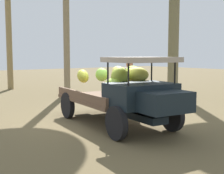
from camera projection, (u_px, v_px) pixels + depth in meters
The scene contains 3 objects.
ground_plane at pixel (106, 122), 8.69m from camera, with size 60.00×60.00×0.00m, color brown.
truck at pixel (126, 92), 7.92m from camera, with size 4.58×2.15×1.82m.
farmer at pixel (129, 82), 9.86m from camera, with size 0.53×0.47×1.74m.
Camera 1 is at (6.93, -5.00, 1.88)m, focal length 49.59 mm.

